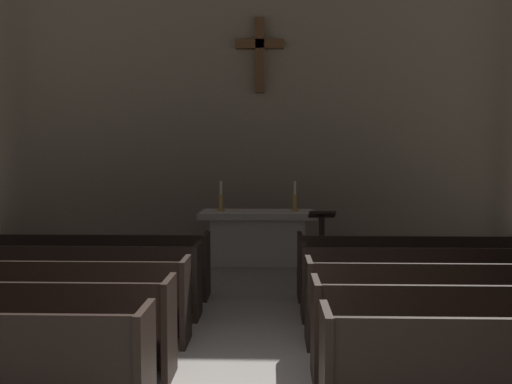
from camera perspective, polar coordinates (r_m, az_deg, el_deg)
name	(u,v)px	position (r m, az deg, el deg)	size (l,w,h in m)	color
pew_left_row_3	(13,300)	(6.71, -23.98, -10.23)	(3.88, 0.50, 0.95)	black
pew_left_row_4	(48,280)	(7.56, -20.82, -8.57)	(3.88, 0.50, 0.95)	black
pew_left_row_5	(75,265)	(8.43, -18.32, -7.23)	(3.88, 0.50, 0.95)	black
pew_right_row_3	(487,304)	(6.50, 22.91, -10.67)	(3.88, 0.50, 0.95)	black
pew_right_row_4	(457,283)	(7.37, 20.21, -8.88)	(3.88, 0.50, 0.95)	black
pew_right_row_5	(435,267)	(8.26, 18.10, -7.46)	(3.88, 0.50, 0.95)	black
altar	(258,236)	(10.44, 0.19, -4.58)	(2.20, 0.90, 1.01)	#A8A399
candlestick_left	(221,202)	(10.40, -3.67, -1.00)	(0.16, 0.16, 0.57)	#B79338
candlestick_right	(295,202)	(10.37, 4.06, -1.02)	(0.16, 0.16, 0.57)	#B79338
apse_with_cross	(260,75)	(12.24, 0.42, 12.10)	(12.42, 0.44, 7.63)	gray
lectern	(322,246)	(9.28, 6.85, -5.59)	(0.44, 0.36, 1.15)	black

